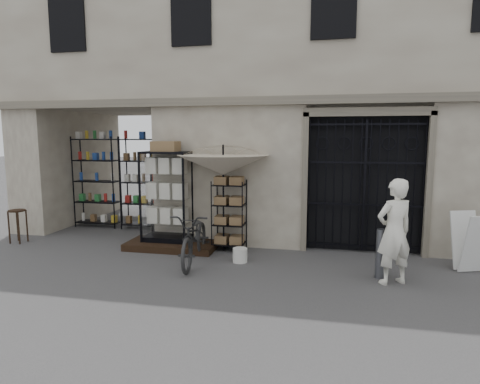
% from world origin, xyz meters
% --- Properties ---
extents(ground, '(80.00, 80.00, 0.00)m').
position_xyz_m(ground, '(0.00, 0.00, 0.00)').
color(ground, black).
rests_on(ground, ground).
extents(main_building, '(14.00, 4.00, 9.00)m').
position_xyz_m(main_building, '(0.00, 4.00, 4.50)').
color(main_building, '#B4AD98').
rests_on(main_building, ground).
extents(shop_recess, '(3.00, 1.70, 3.00)m').
position_xyz_m(shop_recess, '(-4.50, 2.80, 1.50)').
color(shop_recess, black).
rests_on(shop_recess, ground).
extents(shop_shelving, '(2.70, 0.50, 2.50)m').
position_xyz_m(shop_shelving, '(-4.55, 3.30, 1.25)').
color(shop_shelving, black).
rests_on(shop_shelving, ground).
extents(iron_gate, '(2.50, 0.21, 3.00)m').
position_xyz_m(iron_gate, '(1.75, 2.28, 1.50)').
color(iron_gate, black).
rests_on(iron_gate, ground).
extents(step_platform, '(2.00, 0.90, 0.15)m').
position_xyz_m(step_platform, '(-2.40, 1.55, 0.07)').
color(step_platform, black).
rests_on(step_platform, ground).
extents(display_cabinet, '(1.14, 0.86, 2.19)m').
position_xyz_m(display_cabinet, '(-2.55, 1.70, 1.06)').
color(display_cabinet, black).
rests_on(display_cabinet, step_platform).
extents(wire_rack, '(0.78, 0.65, 1.55)m').
position_xyz_m(wire_rack, '(-1.11, 1.73, 0.76)').
color(wire_rack, black).
rests_on(wire_rack, ground).
extents(market_umbrella, '(2.05, 2.08, 2.79)m').
position_xyz_m(market_umbrella, '(-1.21, 1.62, 2.01)').
color(market_umbrella, black).
rests_on(market_umbrella, ground).
extents(white_bucket, '(0.38, 0.38, 0.28)m').
position_xyz_m(white_bucket, '(-0.70, 0.92, 0.14)').
color(white_bucket, silver).
rests_on(white_bucket, ground).
extents(bicycle, '(0.80, 1.12, 2.00)m').
position_xyz_m(bicycle, '(-1.56, 0.69, 0.00)').
color(bicycle, black).
rests_on(bicycle, ground).
extents(wooden_stool, '(0.38, 0.38, 0.79)m').
position_xyz_m(wooden_stool, '(-6.15, 1.31, 0.42)').
color(wooden_stool, black).
rests_on(wooden_stool, ground).
extents(steel_bollard, '(0.19, 0.19, 0.89)m').
position_xyz_m(steel_bollard, '(1.91, 0.52, 0.44)').
color(steel_bollard, '#5A5C64').
rests_on(steel_bollard, ground).
extents(shopkeeper, '(1.44, 1.91, 0.43)m').
position_xyz_m(shopkeeper, '(2.09, 0.29, 0.00)').
color(shopkeeper, white).
rests_on(shopkeeper, ground).
extents(easel_sign, '(0.68, 0.73, 1.09)m').
position_xyz_m(easel_sign, '(3.59, 1.25, 0.56)').
color(easel_sign, silver).
rests_on(easel_sign, ground).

